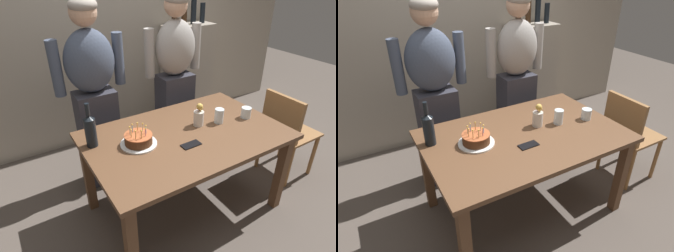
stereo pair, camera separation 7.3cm
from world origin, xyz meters
The scene contains 13 objects.
ground_plane centered at (0.00, 0.00, 0.00)m, with size 10.00×10.00×0.00m, color #564C44.
back_wall centered at (0.00, 1.55, 1.30)m, with size 5.20×0.10×2.60m, color #9E9384.
dining_table centered at (0.00, 0.00, 0.64)m, with size 1.50×0.96×0.74m.
birthday_cake centered at (-0.37, 0.06, 0.78)m, with size 0.26×0.26×0.15m.
water_glass_near centered at (0.32, 0.01, 0.80)m, with size 0.07×0.07×0.12m, color silver.
water_glass_far centered at (0.57, -0.04, 0.78)m, with size 0.08×0.08×0.09m, color silver.
wine_bottle centered at (-0.66, 0.22, 0.87)m, with size 0.08×0.08×0.33m.
cell_phone centered at (-0.06, -0.15, 0.74)m, with size 0.14×0.07×0.01m, color black.
flower_vase centered at (0.16, 0.06, 0.83)m, with size 0.08×0.08×0.19m.
person_man_bearded centered at (-0.45, 0.74, 0.87)m, with size 0.61×0.27×1.66m.
person_woman_cardigan centered at (0.37, 0.74, 0.87)m, with size 0.61×0.27×1.66m.
dining_chair centered at (1.06, -0.12, 0.52)m, with size 0.42×0.42×0.87m.
shelf_cabinet centered at (0.94, 1.33, 0.64)m, with size 0.61×0.30×1.53m.
Camera 1 is at (-1.09, -1.50, 1.86)m, focal length 30.55 mm.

